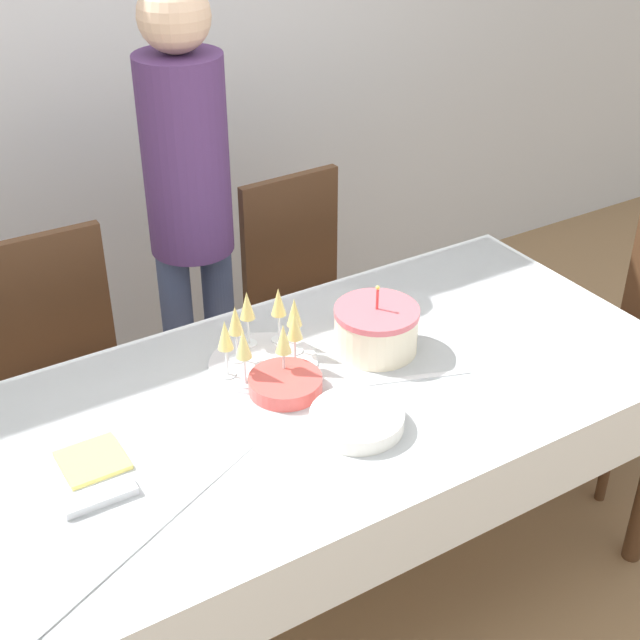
% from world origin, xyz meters
% --- Properties ---
extents(ground_plane, '(12.00, 12.00, 0.00)m').
position_xyz_m(ground_plane, '(0.00, 0.00, 0.00)').
color(ground_plane, '#93704C').
extents(wall_back, '(8.00, 0.05, 2.70)m').
position_xyz_m(wall_back, '(0.00, 1.61, 1.35)').
color(wall_back, silver).
rests_on(wall_back, ground_plane).
extents(dining_table, '(2.06, 0.98, 0.78)m').
position_xyz_m(dining_table, '(0.00, 0.00, 0.67)').
color(dining_table, white).
rests_on(dining_table, ground_plane).
extents(dining_chair_far_left, '(0.43, 0.43, 0.97)m').
position_xyz_m(dining_chair_far_left, '(-0.46, 0.81, 0.54)').
color(dining_chair_far_left, '#51331E').
rests_on(dining_chair_far_left, ground_plane).
extents(dining_chair_far_right, '(0.43, 0.43, 0.97)m').
position_xyz_m(dining_chair_far_right, '(0.46, 0.81, 0.54)').
color(dining_chair_far_right, '#51331E').
rests_on(dining_chair_far_right, ground_plane).
extents(birthday_cake, '(0.24, 0.24, 0.21)m').
position_xyz_m(birthday_cake, '(0.26, 0.09, 0.84)').
color(birthday_cake, beige).
rests_on(birthday_cake, dining_table).
extents(champagne_tray, '(0.31, 0.31, 0.18)m').
position_xyz_m(champagne_tray, '(-0.05, 0.19, 0.87)').
color(champagne_tray, silver).
rests_on(champagne_tray, dining_table).
extents(plate_stack_main, '(0.24, 0.24, 0.04)m').
position_xyz_m(plate_stack_main, '(0.01, -0.18, 0.80)').
color(plate_stack_main, silver).
rests_on(plate_stack_main, dining_table).
extents(plate_stack_dessert, '(0.20, 0.20, 0.04)m').
position_xyz_m(plate_stack_dessert, '(-0.07, 0.05, 0.80)').
color(plate_stack_dessert, '#CC4C47').
rests_on(plate_stack_dessert, dining_table).
extents(cake_knife, '(0.29, 0.12, 0.00)m').
position_xyz_m(cake_knife, '(0.27, -0.10, 0.78)').
color(cake_knife, silver).
rests_on(cake_knife, dining_table).
extents(fork_pile, '(0.17, 0.06, 0.02)m').
position_xyz_m(fork_pile, '(-0.64, -0.10, 0.79)').
color(fork_pile, silver).
rests_on(fork_pile, dining_table).
extents(napkin_pile, '(0.15, 0.15, 0.01)m').
position_xyz_m(napkin_pile, '(-0.61, 0.03, 0.78)').
color(napkin_pile, '#E0D166').
rests_on(napkin_pile, dining_table).
extents(person_standing, '(0.28, 0.28, 1.70)m').
position_xyz_m(person_standing, '(0.04, 0.86, 1.03)').
color(person_standing, '#3F4C72').
rests_on(person_standing, ground_plane).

